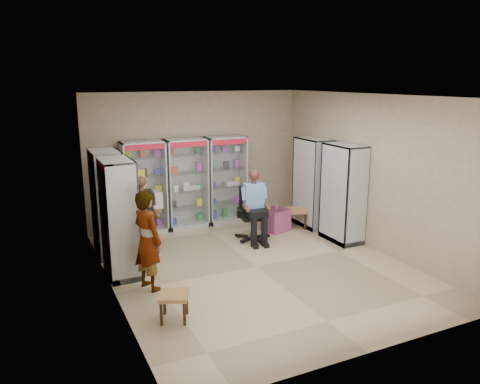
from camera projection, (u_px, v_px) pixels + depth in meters
name	position (u px, v px, depth m)	size (l,w,h in m)	color
floor	(256.00, 267.00, 8.37)	(6.00, 6.00, 0.00)	tan
room_shell	(257.00, 158.00, 7.90)	(5.02, 6.02, 3.01)	tan
cabinet_back_left	(144.00, 188.00, 9.98)	(0.90, 0.50, 2.00)	#ABACB2
cabinet_back_mid	(186.00, 184.00, 10.38)	(0.90, 0.50, 2.00)	#B3B5BB
cabinet_back_right	(226.00, 180.00, 10.77)	(0.90, 0.50, 2.00)	#9D9FA4
cabinet_right_far	(312.00, 183.00, 10.46)	(0.50, 0.90, 2.00)	silver
cabinet_right_near	(343.00, 194.00, 9.49)	(0.50, 0.90, 2.00)	silver
cabinet_left_far	(108.00, 203.00, 8.78)	(0.50, 0.90, 2.00)	#A6A8AD
cabinet_left_near	(119.00, 218.00, 7.82)	(0.50, 0.90, 2.00)	#A4A7AC
wooden_chair	(142.00, 222.00, 9.37)	(0.42, 0.42, 0.94)	black
seated_customer	(142.00, 213.00, 9.27)	(0.44, 0.60, 1.34)	black
office_chair	(252.00, 214.00, 9.66)	(0.60, 0.60, 1.10)	black
seated_shopkeeper	(254.00, 207.00, 9.58)	(0.46, 0.64, 1.40)	#6395C4
pink_trunk	(275.00, 220.00, 10.31)	(0.51, 0.49, 0.49)	#BC4B9F
tea_glass	(276.00, 207.00, 10.25)	(0.07, 0.07, 0.09)	#5D2408
woven_stool_a	(296.00, 218.00, 10.51)	(0.43, 0.43, 0.43)	#94633E
woven_stool_b	(174.00, 307.00, 6.49)	(0.39, 0.39, 0.39)	#A37E44
standing_man	(148.00, 240.00, 7.33)	(0.59, 0.39, 1.61)	gray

